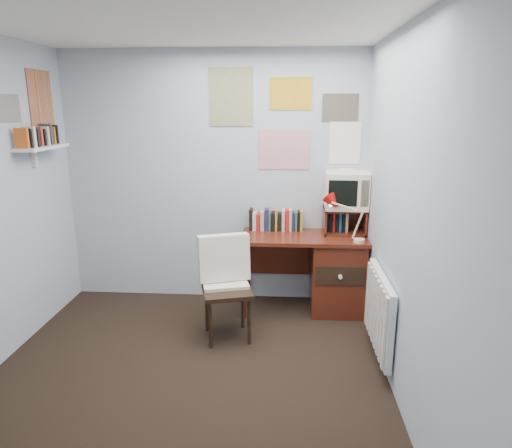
{
  "coord_description": "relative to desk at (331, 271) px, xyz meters",
  "views": [
    {
      "loc": [
        0.71,
        -2.76,
        1.97
      ],
      "look_at": [
        0.47,
        1.02,
        0.99
      ],
      "focal_mm": 32.0,
      "sensor_mm": 36.0,
      "label": 1
    }
  ],
  "objects": [
    {
      "name": "book_row",
      "position": [
        -0.51,
        0.18,
        0.46
      ],
      "size": [
        0.6,
        0.14,
        0.22
      ],
      "primitive_type": "cube",
      "color": "#592114",
      "rests_on": "desk"
    },
    {
      "name": "ceiling",
      "position": [
        -1.17,
        -1.48,
        2.09
      ],
      "size": [
        3.0,
        3.5,
        0.02
      ],
      "primitive_type": "cube",
      "color": "white",
      "rests_on": "back_wall"
    },
    {
      "name": "back_wall",
      "position": [
        -1.17,
        0.27,
        0.84
      ],
      "size": [
        3.0,
        0.02,
        2.5
      ],
      "primitive_type": "cube",
      "color": "#A1ACB9",
      "rests_on": "ground"
    },
    {
      "name": "wall_shelf",
      "position": [
        -2.57,
        -0.38,
        1.21
      ],
      "size": [
        0.2,
        0.62,
        0.24
      ],
      "primitive_type": "cube",
      "color": "white",
      "rests_on": "left_wall"
    },
    {
      "name": "desk_lamp",
      "position": [
        0.22,
        -0.19,
        0.54
      ],
      "size": [
        0.31,
        0.29,
        0.38
      ],
      "primitive_type": "cube",
      "rotation": [
        0.0,
        0.0,
        0.27
      ],
      "color": "#BA0F0C",
      "rests_on": "desk"
    },
    {
      "name": "ground",
      "position": [
        -1.17,
        -1.48,
        -0.41
      ],
      "size": [
        3.5,
        3.5,
        0.0
      ],
      "primitive_type": "plane",
      "color": "black",
      "rests_on": "ground"
    },
    {
      "name": "crt_tv",
      "position": [
        0.13,
        0.13,
        0.8
      ],
      "size": [
        0.42,
        0.39,
        0.38
      ],
      "primitive_type": "cube",
      "rotation": [
        0.0,
        0.0,
        -0.04
      ],
      "color": "beige",
      "rests_on": "tv_riser"
    },
    {
      "name": "posters_back",
      "position": [
        -0.47,
        0.26,
        1.44
      ],
      "size": [
        1.2,
        0.01,
        0.9
      ],
      "primitive_type": "cube",
      "color": "white",
      "rests_on": "back_wall"
    },
    {
      "name": "desk_chair",
      "position": [
        -0.94,
        -0.64,
        0.03
      ],
      "size": [
        0.54,
        0.53,
        0.87
      ],
      "primitive_type": "cube",
      "rotation": [
        0.0,
        0.0,
        0.27
      ],
      "color": "black",
      "rests_on": "ground"
    },
    {
      "name": "desk",
      "position": [
        0.0,
        0.0,
        0.0
      ],
      "size": [
        1.2,
        0.55,
        0.76
      ],
      "color": "#592114",
      "rests_on": "ground"
    },
    {
      "name": "radiator",
      "position": [
        0.29,
        -0.93,
        0.01
      ],
      "size": [
        0.09,
        0.8,
        0.6
      ],
      "primitive_type": "cube",
      "color": "white",
      "rests_on": "right_wall"
    },
    {
      "name": "posters_left",
      "position": [
        -2.67,
        -0.38,
        1.59
      ],
      "size": [
        0.01,
        0.7,
        0.6
      ],
      "primitive_type": "cube",
      "color": "white",
      "rests_on": "left_wall"
    },
    {
      "name": "tv_riser",
      "position": [
        0.12,
        0.11,
        0.48
      ],
      "size": [
        0.4,
        0.3,
        0.25
      ],
      "primitive_type": "cube",
      "color": "#592114",
      "rests_on": "desk"
    },
    {
      "name": "right_wall",
      "position": [
        0.33,
        -1.48,
        0.84
      ],
      "size": [
        0.02,
        3.5,
        2.5
      ],
      "primitive_type": "cube",
      "color": "#A1ACB9",
      "rests_on": "ground"
    }
  ]
}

